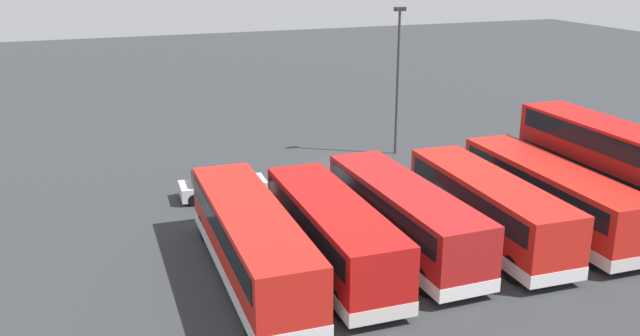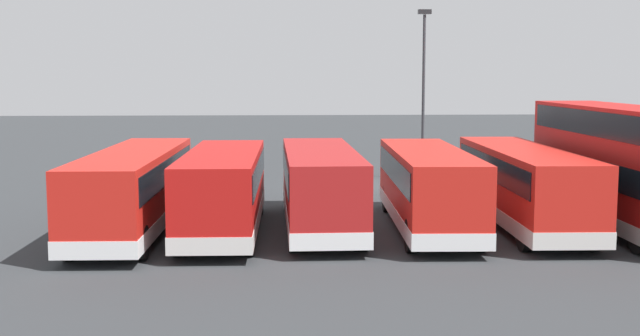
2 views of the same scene
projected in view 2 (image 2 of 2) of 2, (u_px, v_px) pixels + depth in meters
name	position (u px, v px, depth m)	size (l,w,h in m)	color
ground_plane	(348.00, 186.00, 40.36)	(140.00, 140.00, 0.00)	#2D3033
bus_double_decker_near_end	(617.00, 162.00, 29.27)	(2.73, 11.96, 4.55)	#B71411
bus_single_deck_second	(523.00, 184.00, 29.46)	(2.88, 11.37, 2.95)	red
bus_single_deck_third	(428.00, 186.00, 28.84)	(2.95, 10.51, 2.95)	red
bus_single_deck_fourth	(320.00, 185.00, 29.05)	(2.72, 10.67, 2.95)	#A51919
bus_single_deck_fifth	(223.00, 189.00, 28.19)	(2.77, 10.25, 2.95)	#B71411
bus_single_deck_sixth	(134.00, 188.00, 28.43)	(2.87, 11.86, 2.95)	red
car_hatchback_silver	(190.00, 178.00, 37.98)	(4.56, 2.05, 1.43)	silver
lamp_post_tall	(424.00, 83.00, 42.17)	(0.70, 0.30, 9.15)	#38383D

